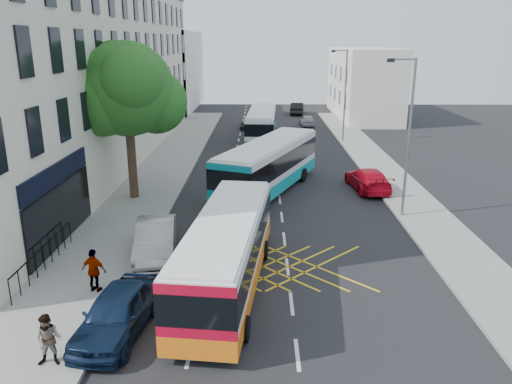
{
  "coord_description": "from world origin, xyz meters",
  "views": [
    {
      "loc": [
        -1.08,
        -12.72,
        8.94
      ],
      "look_at": [
        -1.33,
        9.31,
        2.2
      ],
      "focal_mm": 35.0,
      "sensor_mm": 36.0,
      "label": 1
    }
  ],
  "objects_px": {
    "bus_near": "(227,252)",
    "bus_mid": "(269,166)",
    "parked_car_silver": "(156,239)",
    "pedestrian_near": "(49,340)",
    "bus_far": "(262,125)",
    "parked_car_blue": "(117,313)",
    "red_hatchback": "(368,179)",
    "lamp_far": "(344,91)",
    "distant_car_dark": "(297,108)",
    "pedestrian_far": "(94,271)",
    "distant_car_silver": "(307,121)",
    "lamp_near": "(407,130)",
    "distant_car_grey": "(252,122)",
    "street_tree": "(126,90)"
  },
  "relations": [
    {
      "from": "bus_near",
      "to": "bus_mid",
      "type": "xyz_separation_m",
      "value": [
        1.7,
        12.47,
        0.15
      ]
    },
    {
      "from": "parked_car_silver",
      "to": "pedestrian_near",
      "type": "relative_size",
      "value": 2.97
    },
    {
      "from": "bus_far",
      "to": "parked_car_blue",
      "type": "xyz_separation_m",
      "value": [
        -4.53,
        -31.26,
        -0.78
      ]
    },
    {
      "from": "bus_near",
      "to": "red_hatchback",
      "type": "distance_m",
      "value": 15.13
    },
    {
      "from": "lamp_far",
      "to": "distant_car_dark",
      "type": "distance_m",
      "value": 18.56
    },
    {
      "from": "bus_near",
      "to": "pedestrian_far",
      "type": "distance_m",
      "value": 4.82
    },
    {
      "from": "distant_car_silver",
      "to": "lamp_near",
      "type": "bearing_deg",
      "value": 92.95
    },
    {
      "from": "red_hatchback",
      "to": "parked_car_blue",
      "type": "bearing_deg",
      "value": 49.05
    },
    {
      "from": "pedestrian_near",
      "to": "parked_car_blue",
      "type": "bearing_deg",
      "value": 49.21
    },
    {
      "from": "bus_far",
      "to": "parked_car_blue",
      "type": "distance_m",
      "value": 31.6
    },
    {
      "from": "lamp_far",
      "to": "distant_car_dark",
      "type": "height_order",
      "value": "lamp_far"
    },
    {
      "from": "distant_car_silver",
      "to": "distant_car_dark",
      "type": "relative_size",
      "value": 0.8
    },
    {
      "from": "parked_car_blue",
      "to": "distant_car_grey",
      "type": "height_order",
      "value": "parked_car_blue"
    },
    {
      "from": "red_hatchback",
      "to": "distant_car_dark",
      "type": "bearing_deg",
      "value": -92.5
    },
    {
      "from": "bus_mid",
      "to": "street_tree",
      "type": "bearing_deg",
      "value": -145.44
    },
    {
      "from": "bus_near",
      "to": "distant_car_grey",
      "type": "xyz_separation_m",
      "value": [
        0.22,
        35.41,
        -0.86
      ]
    },
    {
      "from": "lamp_near",
      "to": "distant_car_silver",
      "type": "height_order",
      "value": "lamp_near"
    },
    {
      "from": "parked_car_blue",
      "to": "pedestrian_far",
      "type": "distance_m",
      "value": 2.93
    },
    {
      "from": "bus_far",
      "to": "pedestrian_far",
      "type": "xyz_separation_m",
      "value": [
        -6.04,
        -28.76,
        -0.55
      ]
    },
    {
      "from": "lamp_far",
      "to": "bus_mid",
      "type": "bearing_deg",
      "value": -113.99
    },
    {
      "from": "bus_far",
      "to": "pedestrian_near",
      "type": "xyz_separation_m",
      "value": [
        -5.93,
        -33.06,
        -0.59
      ]
    },
    {
      "from": "lamp_far",
      "to": "distant_car_grey",
      "type": "height_order",
      "value": "lamp_far"
    },
    {
      "from": "lamp_near",
      "to": "bus_mid",
      "type": "bearing_deg",
      "value": 146.0
    },
    {
      "from": "lamp_near",
      "to": "distant_car_grey",
      "type": "bearing_deg",
      "value": 106.81
    },
    {
      "from": "bus_far",
      "to": "parked_car_silver",
      "type": "xyz_separation_m",
      "value": [
        -4.53,
        -25.32,
        -0.76
      ]
    },
    {
      "from": "street_tree",
      "to": "bus_far",
      "type": "relative_size",
      "value": 0.85
    },
    {
      "from": "bus_mid",
      "to": "bus_far",
      "type": "relative_size",
      "value": 1.07
    },
    {
      "from": "bus_near",
      "to": "red_hatchback",
      "type": "bearing_deg",
      "value": 64.68
    },
    {
      "from": "pedestrian_near",
      "to": "pedestrian_far",
      "type": "bearing_deg",
      "value": 88.49
    },
    {
      "from": "street_tree",
      "to": "bus_near",
      "type": "bearing_deg",
      "value": -60.33
    },
    {
      "from": "red_hatchback",
      "to": "distant_car_silver",
      "type": "bearing_deg",
      "value": -92.14
    },
    {
      "from": "parked_car_silver",
      "to": "bus_mid",
      "type": "bearing_deg",
      "value": 54.83
    },
    {
      "from": "street_tree",
      "to": "distant_car_dark",
      "type": "height_order",
      "value": "street_tree"
    },
    {
      "from": "lamp_near",
      "to": "parked_car_blue",
      "type": "height_order",
      "value": "lamp_near"
    },
    {
      "from": "parked_car_blue",
      "to": "red_hatchback",
      "type": "height_order",
      "value": "parked_car_blue"
    },
    {
      "from": "lamp_far",
      "to": "bus_far",
      "type": "height_order",
      "value": "lamp_far"
    },
    {
      "from": "parked_car_silver",
      "to": "distant_car_silver",
      "type": "distance_m",
      "value": 35.21
    },
    {
      "from": "street_tree",
      "to": "distant_car_dark",
      "type": "xyz_separation_m",
      "value": [
        11.9,
        34.96,
        -5.56
      ]
    },
    {
      "from": "lamp_near",
      "to": "pedestrian_near",
      "type": "distance_m",
      "value": 18.7
    },
    {
      "from": "parked_car_blue",
      "to": "distant_car_dark",
      "type": "bearing_deg",
      "value": 86.8
    },
    {
      "from": "bus_near",
      "to": "distant_car_silver",
      "type": "xyz_separation_m",
      "value": [
        6.16,
        36.8,
        -0.87
      ]
    },
    {
      "from": "lamp_far",
      "to": "distant_car_grey",
      "type": "bearing_deg",
      "value": 137.76
    },
    {
      "from": "distant_car_grey",
      "to": "lamp_far",
      "type": "bearing_deg",
      "value": -36.54
    },
    {
      "from": "lamp_far",
      "to": "red_hatchback",
      "type": "relative_size",
      "value": 1.69
    },
    {
      "from": "lamp_near",
      "to": "bus_mid",
      "type": "xyz_separation_m",
      "value": [
        -6.84,
        4.62,
        -2.99
      ]
    },
    {
      "from": "lamp_far",
      "to": "pedestrian_far",
      "type": "height_order",
      "value": "lamp_far"
    },
    {
      "from": "distant_car_grey",
      "to": "street_tree",
      "type": "bearing_deg",
      "value": -98.85
    },
    {
      "from": "street_tree",
      "to": "bus_far",
      "type": "height_order",
      "value": "street_tree"
    },
    {
      "from": "bus_mid",
      "to": "distant_car_silver",
      "type": "bearing_deg",
      "value": 102.3
    },
    {
      "from": "parked_car_silver",
      "to": "distant_car_grey",
      "type": "bearing_deg",
      "value": 76.02
    }
  ]
}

